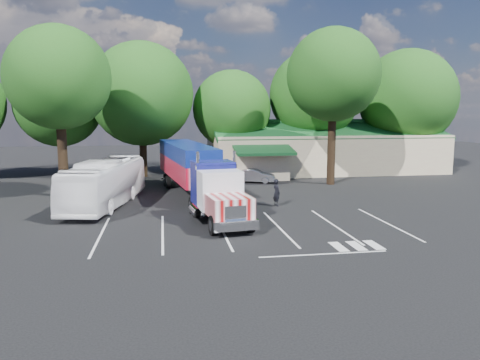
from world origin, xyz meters
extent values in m
plane|color=black|center=(0.00, 0.00, 0.00)|extent=(120.00, 120.00, 0.00)
cube|color=beige|center=(14.00, 18.00, 2.00)|extent=(24.00, 11.00, 4.00)
cube|color=#154C23|center=(14.00, 15.60, 4.50)|extent=(24.20, 6.25, 2.10)
cube|color=#154C23|center=(14.00, 20.40, 4.50)|extent=(24.20, 6.25, 2.10)
cube|color=beige|center=(6.00, 12.30, 1.40)|extent=(5.00, 2.50, 2.80)
cube|color=#154C23|center=(6.00, 11.00, 2.90)|extent=(5.40, 3.19, 0.80)
cylinder|color=black|center=(-13.00, 17.80, 2.00)|extent=(0.70, 0.70, 4.00)
sphere|color=#1D4714|center=(-13.00, 17.80, 7.15)|extent=(8.40, 8.40, 8.40)
cylinder|color=black|center=(-5.00, 16.20, 2.15)|extent=(0.70, 0.70, 4.30)
sphere|color=#1D4714|center=(-5.00, 16.20, 8.05)|extent=(10.00, 10.00, 10.00)
cylinder|color=black|center=(4.00, 17.50, 1.80)|extent=(0.70, 0.70, 3.60)
sphere|color=#1D4714|center=(4.00, 17.50, 6.60)|extent=(8.00, 8.00, 8.00)
cylinder|color=black|center=(13.00, 18.00, 2.25)|extent=(0.70, 0.70, 4.50)
sphere|color=#1D4714|center=(13.00, 18.00, 8.10)|extent=(9.60, 9.60, 9.60)
cylinder|color=black|center=(23.00, 16.80, 1.95)|extent=(0.70, 0.70, 3.90)
sphere|color=#1D4714|center=(23.00, 16.80, 7.80)|extent=(10.40, 10.40, 10.40)
cylinder|color=black|center=(-10.50, 6.00, 3.00)|extent=(0.70, 0.70, 6.00)
sphere|color=#1D4714|center=(-10.50, 6.00, 8.85)|extent=(7.60, 7.60, 7.60)
cylinder|color=black|center=(11.50, 8.50, 3.25)|extent=(0.70, 0.70, 6.50)
sphere|color=#1D4714|center=(11.50, 8.50, 9.50)|extent=(8.00, 8.00, 8.00)
cube|color=black|center=(0.04, -4.05, 0.72)|extent=(1.86, 6.76, 0.24)
cube|color=white|center=(0.53, -7.60, 0.62)|extent=(2.40, 0.56, 0.53)
cube|color=white|center=(0.51, -7.41, 1.19)|extent=(1.15, 0.27, 0.86)
cube|color=silver|center=(0.36, -6.32, 1.39)|extent=(2.49, 2.57, 1.10)
cube|color=silver|center=(0.10, -4.43, 1.96)|extent=(2.58, 1.84, 2.20)
cube|color=black|center=(0.18, -5.04, 2.44)|extent=(2.19, 0.38, 0.96)
cube|color=white|center=(-0.02, -3.62, 3.20)|extent=(2.47, 0.44, 0.24)
cube|color=#0C155A|center=(-0.14, -2.72, 2.15)|extent=(2.63, 2.22, 2.58)
cylinder|color=white|center=(-1.11, -3.73, 2.48)|extent=(0.19, 0.19, 3.25)
cylinder|color=white|center=(1.07, -3.43, 2.48)|extent=(0.19, 0.19, 3.25)
cylinder|color=white|center=(-1.25, -4.13, 0.72)|extent=(0.83, 1.60, 0.63)
cylinder|color=white|center=(1.31, -3.78, 0.72)|extent=(0.83, 1.60, 0.63)
cube|color=white|center=(-1.28, 5.51, 2.05)|extent=(4.14, 12.46, 1.43)
cube|color=navy|center=(-1.28, 5.51, 3.34)|extent=(4.14, 12.46, 1.15)
cube|color=black|center=(-1.83, 9.48, 0.81)|extent=(1.59, 3.47, 0.33)
cube|color=black|center=(-1.24, 0.31, 0.67)|extent=(0.13, 0.13, 1.34)
cube|color=black|center=(0.09, 0.49, 0.67)|extent=(0.13, 0.13, 1.34)
cube|color=white|center=(-2.13, 11.66, 0.43)|extent=(2.29, 0.43, 0.11)
cylinder|color=black|center=(-0.57, -6.93, 0.53)|extent=(0.48, 1.09, 1.05)
cylinder|color=black|center=(1.42, -6.66, 0.53)|extent=(0.48, 1.09, 1.05)
cylinder|color=black|center=(-1.17, -2.58, 0.53)|extent=(0.48, 1.09, 1.05)
cylinder|color=black|center=(0.81, -2.30, 0.53)|extent=(0.48, 1.09, 1.05)
cylinder|color=black|center=(-1.32, -1.54, 0.53)|extent=(0.48, 1.09, 1.05)
cylinder|color=black|center=(0.67, -1.26, 0.53)|extent=(0.48, 1.09, 1.05)
cylinder|color=black|center=(-2.72, 8.59, 0.53)|extent=(0.48, 1.09, 1.05)
cylinder|color=black|center=(-0.73, 8.86, 0.53)|extent=(0.48, 1.09, 1.05)
cylinder|color=black|center=(-2.88, 9.73, 0.53)|extent=(0.48, 1.09, 1.05)
cylinder|color=black|center=(-0.89, 10.00, 0.53)|extent=(0.48, 1.09, 1.05)
imported|color=black|center=(4.50, 0.00, 0.92)|extent=(0.61, 0.77, 1.84)
imported|color=black|center=(1.80, 7.95, 0.48)|extent=(0.95, 1.90, 0.96)
imported|color=white|center=(-7.00, 1.95, 1.57)|extent=(4.86, 11.58, 3.14)
imported|color=#95979C|center=(5.00, 10.50, 0.62)|extent=(3.99, 2.41, 1.24)
camera|label=1|loc=(-3.07, -30.55, 6.42)|focal=35.00mm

